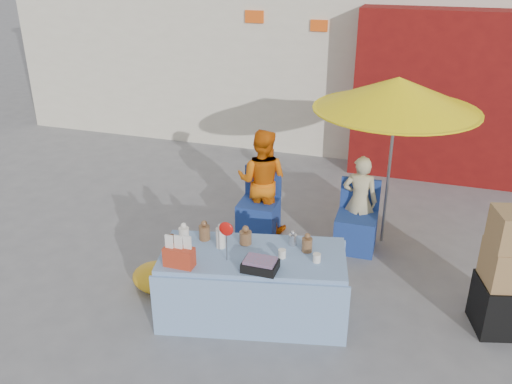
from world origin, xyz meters
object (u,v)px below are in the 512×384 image
(chair_right, at_px, (356,229))
(vendor_beige, at_px, (360,201))
(umbrella, at_px, (397,94))
(market_table, at_px, (252,283))
(vendor_orange, at_px, (262,181))
(chair_left, at_px, (259,215))

(chair_right, height_order, vendor_beige, vendor_beige)
(chair_right, bearing_deg, umbrella, 42.13)
(market_table, distance_m, umbrella, 2.69)
(umbrella, bearing_deg, vendor_orange, -174.47)
(chair_right, bearing_deg, chair_left, 178.71)
(chair_left, distance_m, vendor_orange, 0.45)
(chair_left, distance_m, umbrella, 2.27)
(chair_left, height_order, umbrella, umbrella)
(vendor_beige, xyz_separation_m, umbrella, (0.30, 0.15, 1.31))
(chair_right, distance_m, umbrella, 1.69)
(chair_left, height_order, vendor_beige, vendor_beige)
(umbrella, bearing_deg, chair_left, -169.61)
(vendor_orange, relative_size, vendor_beige, 1.17)
(chair_right, xyz_separation_m, umbrella, (0.30, 0.28, 1.64))
(vendor_orange, distance_m, umbrella, 1.97)
(chair_left, height_order, chair_right, same)
(market_table, relative_size, umbrella, 0.95)
(umbrella, bearing_deg, market_table, -119.39)
(chair_left, xyz_separation_m, umbrella, (1.55, 0.28, 1.64))
(vendor_orange, xyz_separation_m, vendor_beige, (1.25, 0.00, -0.10))
(chair_left, relative_size, chair_right, 1.00)
(chair_right, height_order, vendor_orange, vendor_orange)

